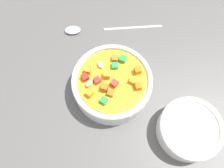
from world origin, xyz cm
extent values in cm
cube|color=#565451|center=(0.00, 0.00, -1.00)|extent=(140.00, 140.00, 2.00)
cylinder|color=white|center=(0.00, 0.00, 2.41)|extent=(17.05, 17.05, 4.83)
torus|color=white|center=(0.00, 0.00, 5.14)|extent=(17.05, 17.05, 1.02)
cylinder|color=gold|center=(0.00, 0.00, 5.03)|extent=(14.47, 14.47, 0.40)
cube|color=orange|center=(2.16, 1.20, 6.02)|extent=(1.86, 1.86, 1.58)
cube|color=orange|center=(5.39, 1.04, 5.90)|extent=(1.81, 1.81, 1.33)
cube|color=orange|center=(-2.57, -4.07, 5.72)|extent=(1.81, 1.81, 0.99)
cube|color=green|center=(-1.79, -2.51, 5.70)|extent=(1.70, 1.70, 0.95)
cube|color=red|center=(4.93, -2.56, 5.84)|extent=(1.53, 1.53, 1.22)
ellipsoid|color=beige|center=(4.67, -0.94, 5.81)|extent=(2.18, 1.89, 1.16)
cube|color=#2A843C|center=(3.40, 3.59, 5.73)|extent=(1.82, 1.82, 0.99)
cube|color=red|center=(2.90, -0.96, 5.74)|extent=(1.54, 1.54, 1.02)
cube|color=orange|center=(-3.73, 2.12, 5.78)|extent=(1.85, 1.85, 1.10)
cube|color=orange|center=(-5.60, 0.56, 5.98)|extent=(1.46, 1.46, 1.51)
cube|color=#BD3A2C|center=(0.25, 1.15, 5.85)|extent=(1.80, 1.80, 1.24)
cube|color=orange|center=(1.46, 2.67, 5.70)|extent=(1.87, 1.87, 0.95)
cube|color=orange|center=(3.82, -3.87, 5.87)|extent=(1.83, 1.83, 1.29)
ellipsoid|color=beige|center=(0.88, -4.08, 5.66)|extent=(1.22, 1.87, 0.85)
cube|color=green|center=(-3.98, -3.22, 5.77)|extent=(1.87, 1.87, 1.09)
cube|color=orange|center=(-4.18, 3.75, 5.91)|extent=(1.63, 1.63, 1.37)
cube|color=orange|center=(0.63, -1.16, 5.98)|extent=(1.80, 1.80, 1.51)
cylinder|color=silver|center=(-11.72, -13.02, 0.32)|extent=(14.15, 5.76, 0.64)
ellipsoid|color=silver|center=(2.57, -18.33, 0.55)|extent=(4.58, 3.72, 1.09)
cylinder|color=white|center=(-10.19, 15.34, 2.10)|extent=(12.59, 12.59, 4.19)
torus|color=white|center=(-10.19, 15.34, 4.45)|extent=(12.72, 12.72, 1.01)
camera|label=1|loc=(7.72, 17.01, 48.86)|focal=36.73mm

